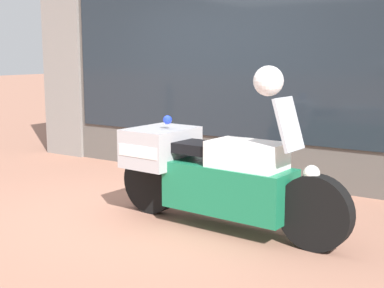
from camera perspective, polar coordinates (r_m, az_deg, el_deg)
The scene contains 5 objects.
ground_plane at distance 5.80m, azimuth -6.20°, elevation -6.84°, with size 60.00×60.00×0.00m, color #9E6B56.
shop_building at distance 7.41m, azimuth 1.17°, elevation 10.80°, with size 6.60×0.55×3.56m.
window_display at distance 7.19m, azimuth 6.03°, elevation 0.12°, with size 5.36×0.30×1.91m.
paramedic_motorcycle at distance 5.09m, azimuth 1.89°, elevation -3.00°, with size 2.47×0.74×1.28m.
white_helmet at distance 4.65m, azimuth 8.16°, elevation 6.68°, with size 0.26×0.26×0.26m, color white.
Camera 1 is at (3.55, -4.29, 1.65)m, focal length 50.00 mm.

